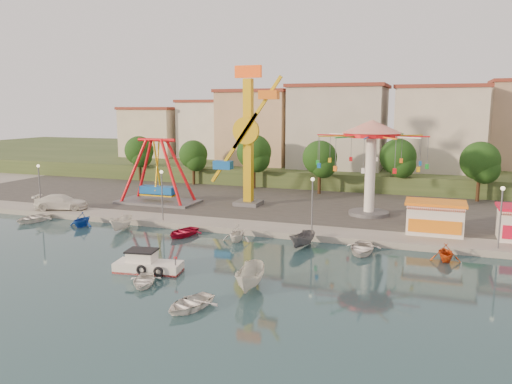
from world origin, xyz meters
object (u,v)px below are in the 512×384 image
at_px(pirate_ship_ride, 157,173).
at_px(kamikaze_tower, 250,140).
at_px(wave_swinger, 371,146).
at_px(rowboat_a, 144,281).
at_px(cabin_motorboat, 147,265).
at_px(skiff, 250,278).
at_px(van, 61,202).

distance_m(pirate_ship_ride, kamikaze_tower, 12.27).
height_order(wave_swinger, rowboat_a, wave_swinger).
distance_m(kamikaze_tower, rowboat_a, 27.92).
relative_size(cabin_motorboat, skiff, 1.20).
height_order(cabin_motorboat, skiff, skiff).
bearing_deg(van, wave_swinger, -95.53).
relative_size(pirate_ship_ride, kamikaze_tower, 0.61).
bearing_deg(kamikaze_tower, skiff, -69.74).
bearing_deg(skiff, kamikaze_tower, 103.64).
height_order(wave_swinger, van, wave_swinger).
distance_m(pirate_ship_ride, van, 11.59).
height_order(pirate_ship_ride, rowboat_a, pirate_ship_ride).
bearing_deg(pirate_ship_ride, wave_swinger, 3.58).
relative_size(kamikaze_tower, van, 2.78).
distance_m(cabin_motorboat, skiff, 8.80).
height_order(cabin_motorboat, rowboat_a, cabin_motorboat).
xyz_separation_m(pirate_ship_ride, skiff, (20.55, -22.77, -3.55)).
bearing_deg(rowboat_a, wave_swinger, 42.60).
distance_m(pirate_ship_ride, skiff, 30.88).
bearing_deg(rowboat_a, kamikaze_tower, 71.81).
xyz_separation_m(kamikaze_tower, van, (-19.92, -9.39, -7.05)).
relative_size(rowboat_a, van, 0.52).
height_order(rowboat_a, skiff, skiff).
bearing_deg(cabin_motorboat, rowboat_a, -72.12).
height_order(kamikaze_tower, rowboat_a, kamikaze_tower).
bearing_deg(kamikaze_tower, wave_swinger, -2.34).
xyz_separation_m(pirate_ship_ride, cabin_motorboat, (11.82, -21.77, -3.92)).
xyz_separation_m(cabin_motorboat, rowboat_a, (1.38, -2.69, -0.15)).
xyz_separation_m(wave_swinger, skiff, (-4.93, -24.36, -7.35)).
bearing_deg(pirate_ship_ride, rowboat_a, -61.64).
distance_m(wave_swinger, skiff, 25.92).
bearing_deg(van, skiff, -138.14).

